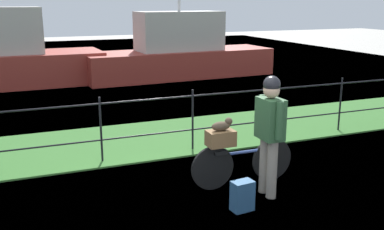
# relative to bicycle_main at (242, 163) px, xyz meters

# --- Properties ---
(ground_plane) EXTENTS (60.00, 60.00, 0.00)m
(ground_plane) POSITION_rel_bicycle_main_xyz_m (-0.90, -0.54, -0.34)
(ground_plane) COLOR #B2ADA3
(grass_strip) EXTENTS (27.00, 2.40, 0.03)m
(grass_strip) POSITION_rel_bicycle_main_xyz_m (-0.90, 2.61, -0.33)
(grass_strip) COLOR #38702D
(grass_strip) RESTS_ON ground
(harbor_water) EXTENTS (30.00, 30.00, 0.00)m
(harbor_water) POSITION_rel_bicycle_main_xyz_m (-0.90, 10.97, -0.34)
(harbor_water) COLOR #426684
(harbor_water) RESTS_ON ground
(iron_fence) EXTENTS (18.04, 0.04, 1.12)m
(iron_fence) POSITION_rel_bicycle_main_xyz_m (-0.90, 1.70, 0.31)
(iron_fence) COLOR black
(iron_fence) RESTS_ON ground
(bicycle_main) EXTENTS (1.62, 0.16, 0.64)m
(bicycle_main) POSITION_rel_bicycle_main_xyz_m (0.00, 0.00, 0.00)
(bicycle_main) COLOR black
(bicycle_main) RESTS_ON ground
(wooden_crate) EXTENTS (0.39, 0.26, 0.22)m
(wooden_crate) POSITION_rel_bicycle_main_xyz_m (-0.35, 0.00, 0.41)
(wooden_crate) COLOR brown
(wooden_crate) RESTS_ON bicycle_main
(terrier_dog) EXTENTS (0.32, 0.14, 0.18)m
(terrier_dog) POSITION_rel_bicycle_main_xyz_m (-0.33, 0.00, 0.60)
(terrier_dog) COLOR #4C3D2D
(terrier_dog) RESTS_ON wooden_crate
(cyclist_person) EXTENTS (0.26, 0.54, 1.68)m
(cyclist_person) POSITION_rel_bicycle_main_xyz_m (0.16, -0.45, 0.66)
(cyclist_person) COLOR gray
(cyclist_person) RESTS_ON ground
(backpack_on_paving) EXTENTS (0.30, 0.21, 0.40)m
(backpack_on_paving) POSITION_rel_bicycle_main_xyz_m (-0.39, -0.75, -0.14)
(backpack_on_paving) COLOR #28517A
(backpack_on_paving) RESTS_ON ground
(moored_boat_near) EXTENTS (6.78, 2.23, 3.88)m
(moored_boat_near) POSITION_rel_bicycle_main_xyz_m (2.53, 9.34, 0.48)
(moored_boat_near) COLOR #9E3328
(moored_boat_near) RESTS_ON ground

